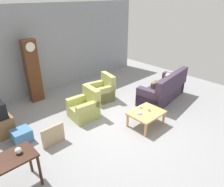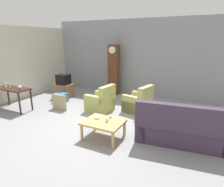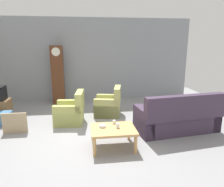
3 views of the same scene
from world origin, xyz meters
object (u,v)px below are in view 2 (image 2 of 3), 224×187
at_px(coffee_table_wood, 103,124).
at_px(bowl_white_stacked, 97,117).
at_px(console_table_dark, 12,91).
at_px(grandfather_clock, 114,70).
at_px(framed_picture_leaning, 59,102).
at_px(armchair_olive_near, 101,102).
at_px(storage_box_blue, 61,98).
at_px(wine_glass_mid, 6,83).
at_px(glass_dome_cloche, 20,87).
at_px(cup_blue_rimmed, 107,120).
at_px(cup_white_porcelain, 110,117).
at_px(wine_glass_tall, 5,83).
at_px(couch_floral, 182,129).
at_px(tv_crt, 63,79).
at_px(wine_glass_short, 10,84).
at_px(armchair_olive_far, 138,103).
at_px(tv_stand_cabinet, 64,90).

height_order(coffee_table_wood, bowl_white_stacked, bowl_white_stacked).
xyz_separation_m(console_table_dark, grandfather_clock, (2.21, 3.34, 0.42)).
distance_m(grandfather_clock, framed_picture_leaning, 2.87).
distance_m(armchair_olive_near, console_table_dark, 3.06).
bearing_deg(storage_box_blue, armchair_olive_near, -4.21).
bearing_deg(framed_picture_leaning, wine_glass_mid, -156.88).
xyz_separation_m(glass_dome_cloche, cup_blue_rimmed, (3.50, -0.37, -0.35)).
height_order(framed_picture_leaning, cup_blue_rimmed, cup_blue_rimmed).
bearing_deg(cup_white_porcelain, console_table_dark, 178.67).
height_order(storage_box_blue, wine_glass_mid, wine_glass_mid).
distance_m(framed_picture_leaning, cup_blue_rimmed, 2.69).
bearing_deg(cup_white_porcelain, wine_glass_tall, 177.64).
bearing_deg(couch_floral, armchair_olive_near, 160.50).
distance_m(tv_crt, cup_white_porcelain, 3.91).
height_order(cup_blue_rimmed, wine_glass_mid, wine_glass_mid).
xyz_separation_m(coffee_table_wood, tv_crt, (-3.23, 2.35, 0.38)).
relative_size(armchair_olive_near, wine_glass_short, 5.46).
distance_m(armchair_olive_far, wine_glass_short, 4.46).
height_order(grandfather_clock, cup_blue_rimmed, grandfather_clock).
bearing_deg(couch_floral, wine_glass_short, -177.74).
bearing_deg(tv_stand_cabinet, bowl_white_stacked, -36.96).
height_order(armchair_olive_far, console_table_dark, armchair_olive_far).
distance_m(couch_floral, bowl_white_stacked, 2.07).
height_order(console_table_dark, tv_crt, tv_crt).
bearing_deg(armchair_olive_far, console_table_dark, -155.84).
bearing_deg(wine_glass_short, tv_crt, 70.80).
bearing_deg(glass_dome_cloche, couch_floral, 2.69).
relative_size(coffee_table_wood, cup_white_porcelain, 12.24).
bearing_deg(framed_picture_leaning, wine_glass_tall, -161.57).
bearing_deg(bowl_white_stacked, cup_blue_rimmed, -14.13).
xyz_separation_m(tv_crt, bowl_white_stacked, (3.01, -2.26, -0.29)).
bearing_deg(glass_dome_cloche, armchair_olive_far, 26.11).
xyz_separation_m(armchair_olive_far, tv_stand_cabinet, (-3.39, 0.24, -0.03)).
bearing_deg(bowl_white_stacked, framed_picture_leaning, 155.54).
relative_size(grandfather_clock, framed_picture_leaning, 3.60).
distance_m(tv_crt, cup_blue_rimmed, 4.09).
xyz_separation_m(console_table_dark, cup_white_porcelain, (3.83, -0.09, -0.18)).
distance_m(armchair_olive_near, wine_glass_short, 3.21).
relative_size(glass_dome_cloche, wine_glass_mid, 0.64).
bearing_deg(cup_blue_rimmed, tv_crt, 144.88).
bearing_deg(coffee_table_wood, grandfather_clock, 112.91).
bearing_deg(storage_box_blue, coffee_table_wood, -30.93).
height_order(couch_floral, storage_box_blue, couch_floral).
bearing_deg(coffee_table_wood, tv_crt, 143.95).
bearing_deg(grandfather_clock, wine_glass_mid, -126.62).
bearing_deg(armchair_olive_near, glass_dome_cloche, -152.98).
relative_size(couch_floral, glass_dome_cloche, 17.28).
bearing_deg(cup_blue_rimmed, wine_glass_short, 174.53).
distance_m(couch_floral, armchair_olive_near, 2.94).
xyz_separation_m(glass_dome_cloche, wine_glass_tall, (-0.83, 0.07, 0.06)).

